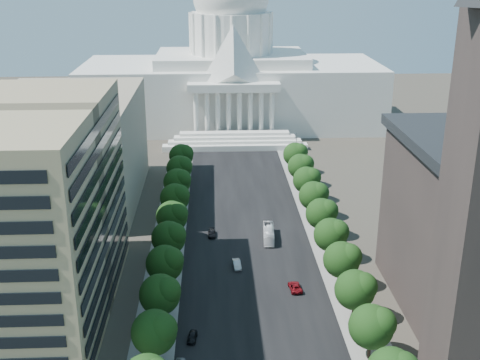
{
  "coord_description": "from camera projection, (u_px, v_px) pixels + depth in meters",
  "views": [
    {
      "loc": [
        -7.77,
        -60.7,
        63.1
      ],
      "look_at": [
        -1.55,
        74.31,
        14.32
      ],
      "focal_mm": 45.0,
      "sensor_mm": 36.0,
      "label": 1
    }
  ],
  "objects": [
    {
      "name": "tree_l_g",
      "position": [
        176.0,
        197.0,
        154.58
      ],
      "size": [
        7.79,
        7.6,
        9.97
      ],
      "color": "#33261C",
      "rests_on": "ground"
    },
    {
      "name": "tree_l_j",
      "position": [
        182.0,
        155.0,
        188.41
      ],
      "size": [
        7.79,
        7.6,
        9.97
      ],
      "color": "#33261C",
      "rests_on": "ground"
    },
    {
      "name": "tree_r_b",
      "position": [
        373.0,
        326.0,
        99.76
      ],
      "size": [
        7.79,
        7.6,
        9.97
      ],
      "color": "#33261C",
      "rests_on": "ground"
    },
    {
      "name": "tree_r_d",
      "position": [
        343.0,
        259.0,
        122.31
      ],
      "size": [
        7.79,
        7.6,
        9.97
      ],
      "color": "#33261C",
      "rests_on": "ground"
    },
    {
      "name": "tree_r_c",
      "position": [
        357.0,
        289.0,
        111.04
      ],
      "size": [
        7.79,
        7.6,
        9.97
      ],
      "color": "#33261C",
      "rests_on": "ground"
    },
    {
      "name": "road_asphalt",
      "position": [
        243.0,
        210.0,
        163.35
      ],
      "size": [
        30.0,
        260.0,
        0.01
      ],
      "primitive_type": "cube",
      "color": "black",
      "rests_on": "ground"
    },
    {
      "name": "tree_r_g",
      "position": [
        315.0,
        195.0,
        156.14
      ],
      "size": [
        7.79,
        7.6,
        9.97
      ],
      "color": "#33261C",
      "rests_on": "ground"
    },
    {
      "name": "streetlight_e",
      "position": [
        306.0,
        165.0,
        181.03
      ],
      "size": [
        2.61,
        0.44,
        9.0
      ],
      "color": "gray",
      "rests_on": "ground"
    },
    {
      "name": "sidewalk_right",
      "position": [
        312.0,
        209.0,
        164.18
      ],
      "size": [
        8.0,
        260.0,
        0.02
      ],
      "primitive_type": "cube",
      "color": "gray",
      "rests_on": "ground"
    },
    {
      "name": "streetlight_d",
      "position": [
        320.0,
        195.0,
        157.54
      ],
      "size": [
        2.61,
        0.44,
        9.0
      ],
      "color": "gray",
      "rests_on": "ground"
    },
    {
      "name": "office_block_left_far",
      "position": [
        68.0,
        149.0,
        165.58
      ],
      "size": [
        38.0,
        52.0,
        30.0
      ],
      "primitive_type": "cube",
      "color": "gray",
      "rests_on": "ground"
    },
    {
      "name": "tree_l_h",
      "position": [
        178.0,
        181.0,
        165.86
      ],
      "size": [
        7.79,
        7.6,
        9.97
      ],
      "color": "#33261C",
      "rests_on": "ground"
    },
    {
      "name": "streetlight_c",
      "position": [
        339.0,
        236.0,
        134.05
      ],
      "size": [
        2.61,
        0.44,
        9.0
      ],
      "color": "gray",
      "rests_on": "ground"
    },
    {
      "name": "tree_r_f",
      "position": [
        323.0,
        213.0,
        144.86
      ],
      "size": [
        7.79,
        7.6,
        9.97
      ],
      "color": "#33261C",
      "rests_on": "ground"
    },
    {
      "name": "tree_r_h",
      "position": [
        308.0,
        179.0,
        167.41
      ],
      "size": [
        7.79,
        7.6,
        9.97
      ],
      "color": "#33261C",
      "rests_on": "ground"
    },
    {
      "name": "tree_r_i",
      "position": [
        302.0,
        166.0,
        178.69
      ],
      "size": [
        7.79,
        7.6,
        9.97
      ],
      "color": "#33261C",
      "rests_on": "ground"
    },
    {
      "name": "capitol",
      "position": [
        231.0,
        75.0,
        245.72
      ],
      "size": [
        120.0,
        56.0,
        73.0
      ],
      "color": "white",
      "rests_on": "ground"
    },
    {
      "name": "tree_l_c",
      "position": [
        162.0,
        294.0,
        109.48
      ],
      "size": [
        7.79,
        7.6,
        9.97
      ],
      "color": "#33261C",
      "rests_on": "ground"
    },
    {
      "name": "tree_l_e",
      "position": [
        170.0,
        237.0,
        132.03
      ],
      "size": [
        7.79,
        7.6,
        9.97
      ],
      "color": "#33261C",
      "rests_on": "ground"
    },
    {
      "name": "streetlight_b",
      "position": [
        366.0,
        294.0,
        110.56
      ],
      "size": [
        2.61,
        0.44,
        9.0
      ],
      "color": "gray",
      "rests_on": "ground"
    },
    {
      "name": "tree_l_d",
      "position": [
        166.0,
        263.0,
        120.75
      ],
      "size": [
        7.79,
        7.6,
        9.97
      ],
      "color": "#33261C",
      "rests_on": "ground"
    },
    {
      "name": "tree_l_f",
      "position": [
        173.0,
        216.0,
        143.3
      ],
      "size": [
        7.79,
        7.6,
        9.97
      ],
      "color": "#33261C",
      "rests_on": "ground"
    },
    {
      "name": "car_dark_a",
      "position": [
        192.0,
        337.0,
        106.65
      ],
      "size": [
        2.02,
        4.01,
        1.31
      ],
      "primitive_type": "imported",
      "rotation": [
        0.0,
        0.0,
        -0.13
      ],
      "color": "black",
      "rests_on": "ground"
    },
    {
      "name": "tree_r_j",
      "position": [
        296.0,
        154.0,
        189.96
      ],
      "size": [
        7.79,
        7.6,
        9.97
      ],
      "color": "#33261C",
      "rests_on": "ground"
    },
    {
      "name": "tree_l_b",
      "position": [
        156.0,
        331.0,
        98.2
      ],
      "size": [
        7.79,
        7.6,
        9.97
      ],
      "color": "#33261C",
      "rests_on": "ground"
    },
    {
      "name": "streetlight_f",
      "position": [
        295.0,
        142.0,
        204.52
      ],
      "size": [
        2.61,
        0.44,
        9.0
      ],
      "color": "gray",
      "rests_on": "ground"
    },
    {
      "name": "city_bus",
      "position": [
        269.0,
        234.0,
        145.54
      ],
      "size": [
        3.15,
        10.65,
        2.93
      ],
      "primitive_type": "imported",
      "rotation": [
        0.0,
        0.0,
        -0.07
      ],
      "color": "white",
      "rests_on": "ground"
    },
    {
      "name": "tree_l_i",
      "position": [
        180.0,
        167.0,
        177.13
      ],
      "size": [
        7.79,
        7.6,
        9.97
      ],
      "color": "#33261C",
      "rests_on": "ground"
    },
    {
      "name": "car_red",
      "position": [
        295.0,
        287.0,
        123.08
      ],
      "size": [
        2.75,
        5.13,
        1.37
      ],
      "primitive_type": "imported",
      "rotation": [
        0.0,
        0.0,
        3.24
      ],
      "color": "maroon",
      "rests_on": "ground"
    },
    {
      "name": "car_dark_b",
      "position": [
        212.0,
        233.0,
        147.51
      ],
      "size": [
        1.91,
        4.56,
        1.32
      ],
      "primitive_type": "imported",
      "rotation": [
        0.0,
        0.0,
        0.02
      ],
      "color": "black",
      "rests_on": "ground"
    },
    {
      "name": "car_silver",
      "position": [
        237.0,
        264.0,
        132.2
      ],
      "size": [
        2.05,
        4.71,
        1.51
      ],
      "primitive_type": "imported",
      "rotation": [
        0.0,
        0.0,
        0.1
      ],
      "color": "#B1B3B9",
      "rests_on": "ground"
    },
    {
      "name": "tree_r_e",
      "position": [
        332.0,
        234.0,
        133.59
      ],
      "size": [
        7.79,
        7.6,
        9.97
      ],
      "color": "#33261C",
      "rests_on": "ground"
    },
    {
      "name": "sidewalk_left",
      "position": [
        173.0,
        211.0,
        162.53
      ],
      "size": [
        8.0,
        260.0,
        0.02
      ],
      "primitive_type": "cube",
      "color": "gray",
      "rests_on": "ground"
    }
  ]
}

